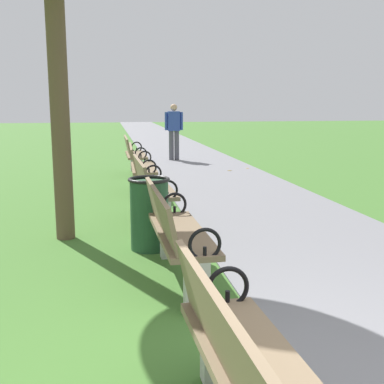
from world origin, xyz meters
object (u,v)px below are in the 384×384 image
park_bench_3 (152,188)px  park_bench_4 (141,168)px  park_bench_1 (251,375)px  pedestrian_walking (174,129)px  park_bench_2 (175,233)px  park_bench_5 (134,155)px  trash_bin (149,213)px

park_bench_3 → park_bench_4: size_ratio=1.00×
park_bench_1 → park_bench_4: same height
park_bench_3 → pedestrian_walking: pedestrian_walking is taller
park_bench_1 → park_bench_4: (-0.00, 7.07, 0.00)m
park_bench_2 → park_bench_4: size_ratio=1.00×
park_bench_3 → pedestrian_walking: (1.32, 7.27, 0.44)m
park_bench_3 → pedestrian_walking: 7.40m
park_bench_1 → park_bench_5: size_ratio=1.01×
park_bench_1 → park_bench_3: size_ratio=1.00×
park_bench_3 → park_bench_5: 4.56m
park_bench_2 → park_bench_3: size_ratio=1.00×
pedestrian_walking → park_bench_1: bearing=-96.2°
park_bench_4 → park_bench_1: bearing=-90.0°
park_bench_1 → park_bench_4: bearing=90.0°
park_bench_3 → park_bench_4: 2.25m
park_bench_5 → park_bench_1: bearing=-90.0°
park_bench_2 → trash_bin: bearing=97.6°
park_bench_4 → pedestrian_walking: (1.32, 5.02, 0.44)m
park_bench_3 → park_bench_1: bearing=-90.0°
park_bench_2 → park_bench_3: bearing=90.0°
park_bench_1 → park_bench_5: (-0.00, 9.38, 0.00)m
park_bench_3 → park_bench_4: same height
park_bench_4 → park_bench_2: bearing=-90.0°
park_bench_1 → park_bench_2: 2.42m
park_bench_4 → park_bench_5: bearing=90.0°
park_bench_3 → trash_bin: size_ratio=1.92×
park_bench_1 → park_bench_5: same height
park_bench_3 → park_bench_4: (0.00, 2.25, 0.00)m
trash_bin → park_bench_2: bearing=-82.4°
park_bench_4 → trash_bin: 3.54m
park_bench_4 → pedestrian_walking: bearing=75.2°
park_bench_1 → pedestrian_walking: 12.16m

